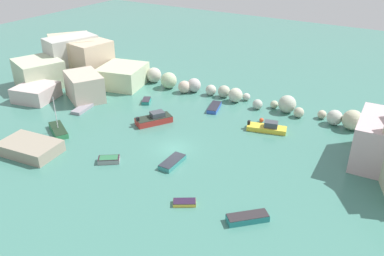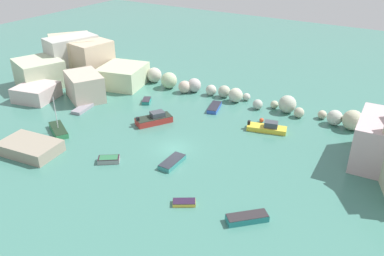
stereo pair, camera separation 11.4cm
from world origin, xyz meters
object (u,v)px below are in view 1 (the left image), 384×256
object	(u,v)px
moored_boat_3	(154,119)
moored_boat_4	(267,128)
moored_boat_2	(109,160)
moored_boat_8	(214,107)
stone_dock	(30,148)
moored_boat_5	(184,203)
moored_boat_1	(146,101)
moored_boat_9	(172,162)
moored_boat_6	(248,218)
moored_boat_7	(58,130)
moored_boat_0	(82,109)
channel_buoy	(262,120)

from	to	relation	value
moored_boat_3	moored_boat_4	xyz separation A→B (m)	(14.52, 6.08, -0.11)
moored_boat_2	moored_boat_8	world-z (taller)	moored_boat_2
stone_dock	moored_boat_5	bearing A→B (deg)	3.56
moored_boat_1	moored_boat_9	distance (m)	18.80
moored_boat_5	moored_boat_8	size ratio (longest dim) A/B	0.61
stone_dock	moored_boat_6	size ratio (longest dim) A/B	1.89
moored_boat_8	moored_boat_7	bearing A→B (deg)	125.90
moored_boat_0	moored_boat_8	distance (m)	19.93
moored_boat_3	moored_boat_6	distance (m)	23.48
moored_boat_5	moored_boat_9	size ratio (longest dim) A/B	0.66
stone_dock	moored_boat_1	xyz separation A→B (m)	(2.64, 19.86, -0.45)
moored_boat_1	moored_boat_5	size ratio (longest dim) A/B	1.02
stone_dock	moored_boat_6	xyz separation A→B (m)	(27.99, 2.35, -0.39)
moored_boat_1	moored_boat_3	xyz separation A→B (m)	(5.38, -5.19, 0.31)
moored_boat_3	moored_boat_6	xyz separation A→B (m)	(19.98, -12.32, -0.25)
moored_boat_8	moored_boat_1	bearing A→B (deg)	92.84
moored_boat_0	moored_boat_6	size ratio (longest dim) A/B	1.06
moored_boat_1	moored_boat_9	bearing A→B (deg)	18.46
channel_buoy	moored_boat_2	bearing A→B (deg)	-119.97
moored_boat_4	moored_boat_8	xyz separation A→B (m)	(-9.59, 2.50, -0.19)
moored_boat_1	moored_boat_4	bearing A→B (deg)	64.40
moored_boat_3	moored_boat_7	distance (m)	13.02
stone_dock	moored_boat_5	distance (m)	21.60
stone_dock	moored_boat_6	distance (m)	28.09
moored_boat_6	moored_boat_4	bearing A→B (deg)	62.11
moored_boat_3	moored_boat_6	size ratio (longest dim) A/B	1.43
moored_boat_5	moored_boat_6	distance (m)	6.52
moored_boat_3	moored_boat_5	distance (m)	19.00
moored_boat_2	moored_boat_9	world-z (taller)	moored_boat_2
moored_boat_1	moored_boat_7	bearing A→B (deg)	-43.39
stone_dock	moored_boat_2	xyz separation A→B (m)	(9.64, 3.43, -0.41)
moored_boat_0	moored_boat_4	distance (m)	27.62
moored_boat_0	moored_boat_8	size ratio (longest dim) A/B	0.96
channel_buoy	moored_boat_7	world-z (taller)	moored_boat_7
moored_boat_7	moored_boat_6	bearing A→B (deg)	23.24
channel_buoy	moored_boat_2	world-z (taller)	channel_buoy
moored_boat_6	moored_boat_9	bearing A→B (deg)	114.10
moored_boat_2	moored_boat_6	xyz separation A→B (m)	(18.35, -1.09, 0.02)
moored_boat_2	moored_boat_9	distance (m)	7.54
moored_boat_7	moored_boat_8	size ratio (longest dim) A/B	1.26
moored_boat_6	stone_dock	bearing A→B (deg)	140.37
channel_buoy	moored_boat_8	distance (m)	7.88
moored_boat_0	moored_boat_1	distance (m)	9.80
moored_boat_5	moored_boat_8	world-z (taller)	moored_boat_8
moored_boat_3	moored_boat_7	xyz separation A→B (m)	(-9.27, -9.14, -0.22)
channel_buoy	moored_boat_4	world-z (taller)	moored_boat_4
moored_boat_1	moored_boat_7	distance (m)	14.84
moored_boat_3	moored_boat_7	bearing A→B (deg)	165.96
moored_boat_1	moored_boat_6	world-z (taller)	moored_boat_6
moored_boat_8	moored_boat_6	bearing A→B (deg)	-159.62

